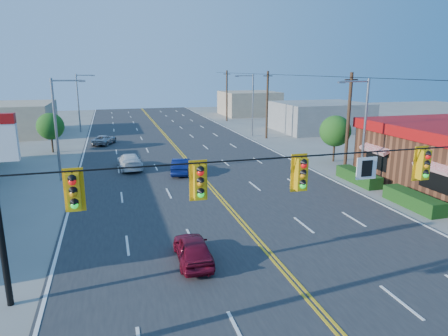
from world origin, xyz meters
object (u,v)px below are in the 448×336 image
object	(u,v)px
car_magenta	(193,250)
car_blue	(181,166)
car_silver	(104,140)
signal_span	(330,188)
car_white	(130,162)

from	to	relation	value
car_magenta	car_blue	world-z (taller)	car_blue
car_silver	signal_span	bearing A→B (deg)	123.25
car_blue	car_white	distance (m)	4.97
signal_span	car_silver	world-z (taller)	signal_span
car_magenta	car_white	xyz separation A→B (m)	(-1.83, 18.78, 0.04)
signal_span	car_silver	bearing A→B (deg)	101.62
signal_span	car_magenta	world-z (taller)	signal_span
car_magenta	car_white	bearing A→B (deg)	-82.53
signal_span	car_blue	distance (m)	21.79
car_silver	car_white	bearing A→B (deg)	121.49
car_magenta	car_blue	xyz separation A→B (m)	(2.25, 15.94, 0.02)
car_blue	car_magenta	bearing A→B (deg)	96.24
signal_span	car_blue	world-z (taller)	signal_span
car_white	car_magenta	bearing A→B (deg)	91.82
car_magenta	car_white	distance (m)	18.87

